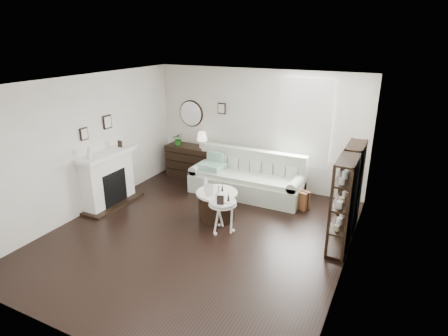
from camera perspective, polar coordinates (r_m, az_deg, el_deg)
The scene contains 18 objects.
room at distance 8.34m, azimuth 9.72°, elevation 6.94°, with size 5.50×5.50×5.50m.
fireplace at distance 8.14m, azimuth -17.17°, elevation -1.82°, with size 0.50×1.40×1.84m.
shelf_unit_far at distance 7.19m, azimuth 18.84°, elevation -2.65°, with size 0.30×0.80×1.60m.
shelf_unit_near at distance 6.36m, azimuth 17.63°, elevation -5.47°, with size 0.30×0.80×1.60m.
sofa at distance 8.37m, azimuth 3.56°, elevation -1.91°, with size 2.51×0.87×0.97m.
quilt at distance 8.51m, azimuth -1.83°, elevation 0.27°, with size 0.55×0.45×0.14m, color #24856A.
suitcase at distance 7.96m, azimuth 10.92°, elevation -4.48°, with size 0.57×0.19×0.38m, color brown.
dresser at distance 9.41m, azimuth -5.12°, elevation 1.04°, with size 1.20×0.51×0.80m.
table_lamp at distance 9.06m, azimuth -3.34°, elevation 4.30°, with size 0.25×0.25×0.40m, color beige, non-canonical shape.
potted_plant at distance 9.36m, azimuth -6.95°, elevation 4.42°, with size 0.28×0.24×0.31m, color #1D5A19.
drum_table at distance 7.31m, azimuth -1.08°, elevation -5.62°, with size 0.80×0.80×0.55m.
pedestal_table at distance 6.70m, azimuth -0.21°, elevation -5.49°, with size 0.50×0.50×0.61m.
eiffel_drum at distance 7.17m, azimuth -0.27°, elevation -3.00°, with size 0.10×0.10×0.17m, color black, non-canonical shape.
bottle_drum at distance 7.15m, azimuth -2.85°, elevation -2.49°, with size 0.07×0.07×0.31m, color silver.
card_frame_drum at distance 7.01m, azimuth -2.25°, elevation -3.33°, with size 0.17×0.01×0.22m, color silver.
eiffel_ped at distance 6.63m, azimuth 0.67°, elevation -4.44°, with size 0.10×0.10×0.18m, color black, non-canonical shape.
flask_ped at distance 6.68m, azimuth -0.80°, elevation -3.78°, with size 0.15×0.15×0.28m, color silver, non-canonical shape.
card_frame_ped at distance 6.53m, azimuth -0.56°, elevation -4.91°, with size 0.12×0.01×0.16m, color black.
Camera 1 is at (3.04, -5.10, 3.43)m, focal length 30.00 mm.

